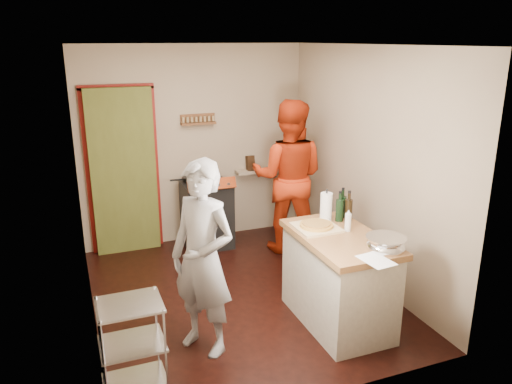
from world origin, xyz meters
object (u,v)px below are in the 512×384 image
stove (207,214)px  island (339,277)px  person_stripe (203,259)px  person_red (288,177)px  wire_shelving (132,345)px

stove → island: 2.37m
stove → person_stripe: size_ratio=0.58×
stove → island: island is taller
island → person_red: person_red is taller
person_red → person_stripe: bearing=78.1°
stove → person_stripe: bearing=-106.4°
person_stripe → person_red: size_ratio=0.89×
stove → person_stripe: 2.36m
person_stripe → person_red: bearing=101.3°
wire_shelving → person_red: person_red is taller
stove → wire_shelving: (-1.33, -2.62, -0.01)m
wire_shelving → person_red: (2.28, 2.15, 0.54)m
wire_shelving → person_stripe: 0.89m
stove → person_stripe: person_stripe is taller
island → person_stripe: person_stripe is taller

